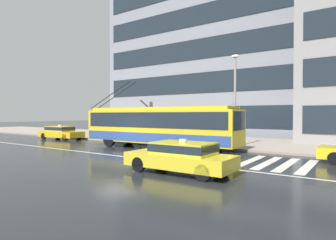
{
  "coord_description": "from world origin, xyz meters",
  "views": [
    {
      "loc": [
        12.97,
        -12.9,
        2.4
      ],
      "look_at": [
        1.44,
        3.66,
        2.0
      ],
      "focal_mm": 30.21,
      "sensor_mm": 36.0,
      "label": 1
    }
  ],
  "objects_px": {
    "taxi_queued_behind_bus": "(61,132)",
    "bus_shelter": "(163,118)",
    "trolleybus": "(159,126)",
    "street_lamp": "(235,92)",
    "taxi_oncoming_far": "(181,156)",
    "street_tree_bare": "(151,118)",
    "pedestrian_at_shelter": "(150,129)",
    "pedestrian_approaching_curb": "(227,123)"
  },
  "relations": [
    {
      "from": "pedestrian_at_shelter",
      "to": "taxi_oncoming_far",
      "type": "bearing_deg",
      "value": -46.37
    },
    {
      "from": "street_lamp",
      "to": "street_tree_bare",
      "type": "distance_m",
      "value": 9.59
    },
    {
      "from": "taxi_oncoming_far",
      "to": "street_tree_bare",
      "type": "relative_size",
      "value": 1.24
    },
    {
      "from": "pedestrian_at_shelter",
      "to": "pedestrian_approaching_curb",
      "type": "height_order",
      "value": "pedestrian_approaching_curb"
    },
    {
      "from": "taxi_oncoming_far",
      "to": "bus_shelter",
      "type": "height_order",
      "value": "bus_shelter"
    },
    {
      "from": "trolleybus",
      "to": "pedestrian_at_shelter",
      "type": "bearing_deg",
      "value": 134.93
    },
    {
      "from": "trolleybus",
      "to": "taxi_queued_behind_bus",
      "type": "relative_size",
      "value": 2.61
    },
    {
      "from": "taxi_queued_behind_bus",
      "to": "bus_shelter",
      "type": "relative_size",
      "value": 1.28
    },
    {
      "from": "street_tree_bare",
      "to": "trolleybus",
      "type": "bearing_deg",
      "value": -46.48
    },
    {
      "from": "taxi_oncoming_far",
      "to": "bus_shelter",
      "type": "relative_size",
      "value": 1.22
    },
    {
      "from": "trolleybus",
      "to": "pedestrian_at_shelter",
      "type": "xyz_separation_m",
      "value": [
        -4.21,
        4.22,
        -0.53
      ]
    },
    {
      "from": "bus_shelter",
      "to": "pedestrian_approaching_curb",
      "type": "height_order",
      "value": "bus_shelter"
    },
    {
      "from": "bus_shelter",
      "to": "street_lamp",
      "type": "distance_m",
      "value": 7.22
    },
    {
      "from": "street_lamp",
      "to": "pedestrian_at_shelter",
      "type": "bearing_deg",
      "value": 170.11
    },
    {
      "from": "bus_shelter",
      "to": "pedestrian_approaching_curb",
      "type": "xyz_separation_m",
      "value": [
        6.02,
        -0.19,
        -0.35
      ]
    },
    {
      "from": "taxi_queued_behind_bus",
      "to": "street_tree_bare",
      "type": "bearing_deg",
      "value": 31.26
    },
    {
      "from": "taxi_queued_behind_bus",
      "to": "taxi_oncoming_far",
      "type": "relative_size",
      "value": 1.05
    },
    {
      "from": "pedestrian_at_shelter",
      "to": "street_lamp",
      "type": "xyz_separation_m",
      "value": [
        8.81,
        -1.54,
        2.88
      ]
    },
    {
      "from": "pedestrian_at_shelter",
      "to": "street_tree_bare",
      "type": "bearing_deg",
      "value": 121.29
    },
    {
      "from": "taxi_queued_behind_bus",
      "to": "taxi_oncoming_far",
      "type": "bearing_deg",
      "value": -20.23
    },
    {
      "from": "taxi_queued_behind_bus",
      "to": "street_lamp",
      "type": "distance_m",
      "value": 17.11
    },
    {
      "from": "pedestrian_approaching_curb",
      "to": "street_lamp",
      "type": "relative_size",
      "value": 0.31
    },
    {
      "from": "trolleybus",
      "to": "bus_shelter",
      "type": "relative_size",
      "value": 3.34
    },
    {
      "from": "bus_shelter",
      "to": "street_tree_bare",
      "type": "xyz_separation_m",
      "value": [
        -2.26,
        1.16,
        0.01
      ]
    },
    {
      "from": "street_lamp",
      "to": "street_tree_bare",
      "type": "xyz_separation_m",
      "value": [
        -9.17,
        2.13,
        -1.85
      ]
    },
    {
      "from": "trolleybus",
      "to": "pedestrian_approaching_curb",
      "type": "relative_size",
      "value": 6.2
    },
    {
      "from": "pedestrian_at_shelter",
      "to": "bus_shelter",
      "type": "bearing_deg",
      "value": -16.55
    },
    {
      "from": "trolleybus",
      "to": "street_lamp",
      "type": "bearing_deg",
      "value": 30.28
    },
    {
      "from": "pedestrian_at_shelter",
      "to": "trolleybus",
      "type": "bearing_deg",
      "value": -45.07
    },
    {
      "from": "taxi_queued_behind_bus",
      "to": "pedestrian_at_shelter",
      "type": "height_order",
      "value": "pedestrian_at_shelter"
    },
    {
      "from": "trolleybus",
      "to": "street_tree_bare",
      "type": "height_order",
      "value": "trolleybus"
    },
    {
      "from": "street_lamp",
      "to": "taxi_oncoming_far",
      "type": "bearing_deg",
      "value": -82.27
    },
    {
      "from": "pedestrian_at_shelter",
      "to": "street_lamp",
      "type": "bearing_deg",
      "value": -9.89
    },
    {
      "from": "trolleybus",
      "to": "taxi_oncoming_far",
      "type": "distance_m",
      "value": 8.62
    },
    {
      "from": "trolleybus",
      "to": "pedestrian_at_shelter",
      "type": "distance_m",
      "value": 5.98
    },
    {
      "from": "pedestrian_approaching_curb",
      "to": "street_tree_bare",
      "type": "height_order",
      "value": "street_tree_bare"
    },
    {
      "from": "taxi_queued_behind_bus",
      "to": "trolleybus",
      "type": "bearing_deg",
      "value": -1.34
    },
    {
      "from": "taxi_oncoming_far",
      "to": "pedestrian_approaching_curb",
      "type": "relative_size",
      "value": 2.27
    },
    {
      "from": "trolleybus",
      "to": "street_lamp",
      "type": "height_order",
      "value": "street_lamp"
    },
    {
      "from": "taxi_oncoming_far",
      "to": "pedestrian_at_shelter",
      "type": "relative_size",
      "value": 2.88
    },
    {
      "from": "taxi_queued_behind_bus",
      "to": "pedestrian_at_shelter",
      "type": "xyz_separation_m",
      "value": [
        7.82,
        3.94,
        0.37
      ]
    },
    {
      "from": "taxi_oncoming_far",
      "to": "street_lamp",
      "type": "height_order",
      "value": "street_lamp"
    }
  ]
}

